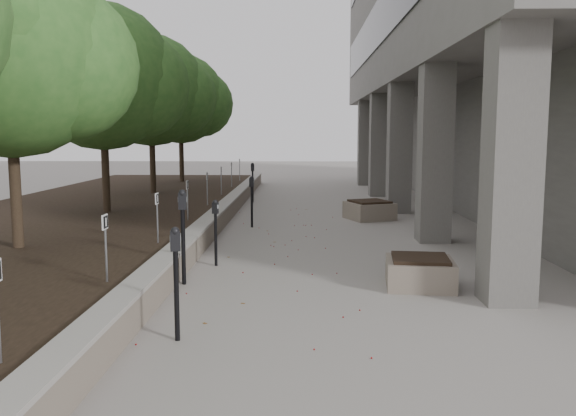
# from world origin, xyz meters

# --- Properties ---
(ground) EXTENTS (90.00, 90.00, 0.00)m
(ground) POSITION_xyz_m (0.00, 0.00, 0.00)
(ground) COLOR gray
(ground) RESTS_ON ground
(retaining_wall) EXTENTS (0.39, 26.00, 0.50)m
(retaining_wall) POSITION_xyz_m (-1.82, 9.00, 0.25)
(retaining_wall) COLOR gray
(retaining_wall) RESTS_ON ground
(planting_bed) EXTENTS (7.00, 26.00, 0.40)m
(planting_bed) POSITION_xyz_m (-5.50, 9.00, 0.20)
(planting_bed) COLOR #2E2117
(planting_bed) RESTS_ON ground
(crabapple_tree_2) EXTENTS (4.60, 4.00, 5.44)m
(crabapple_tree_2) POSITION_xyz_m (-4.80, 3.00, 3.12)
(crabapple_tree_2) COLOR #306225
(crabapple_tree_2) RESTS_ON planting_bed
(crabapple_tree_3) EXTENTS (4.60, 4.00, 5.44)m
(crabapple_tree_3) POSITION_xyz_m (-4.80, 8.00, 3.12)
(crabapple_tree_3) COLOR #306225
(crabapple_tree_3) RESTS_ON planting_bed
(crabapple_tree_4) EXTENTS (4.60, 4.00, 5.44)m
(crabapple_tree_4) POSITION_xyz_m (-4.80, 13.00, 3.12)
(crabapple_tree_4) COLOR #306225
(crabapple_tree_4) RESTS_ON planting_bed
(crabapple_tree_5) EXTENTS (4.60, 4.00, 5.44)m
(crabapple_tree_5) POSITION_xyz_m (-4.80, 18.00, 3.12)
(crabapple_tree_5) COLOR #306225
(crabapple_tree_5) RESTS_ON planting_bed
(parking_sign_2) EXTENTS (0.04, 0.22, 0.96)m
(parking_sign_2) POSITION_xyz_m (-2.35, 0.50, 0.88)
(parking_sign_2) COLOR black
(parking_sign_2) RESTS_ON planting_bed
(parking_sign_3) EXTENTS (0.04, 0.22, 0.96)m
(parking_sign_3) POSITION_xyz_m (-2.35, 3.50, 0.88)
(parking_sign_3) COLOR black
(parking_sign_3) RESTS_ON planting_bed
(parking_sign_4) EXTENTS (0.04, 0.22, 0.96)m
(parking_sign_4) POSITION_xyz_m (-2.35, 6.50, 0.88)
(parking_sign_4) COLOR black
(parking_sign_4) RESTS_ON planting_bed
(parking_sign_5) EXTENTS (0.04, 0.22, 0.96)m
(parking_sign_5) POSITION_xyz_m (-2.35, 9.50, 0.88)
(parking_sign_5) COLOR black
(parking_sign_5) RESTS_ON planting_bed
(parking_sign_6) EXTENTS (0.04, 0.22, 0.96)m
(parking_sign_6) POSITION_xyz_m (-2.35, 12.50, 0.88)
(parking_sign_6) COLOR black
(parking_sign_6) RESTS_ON planting_bed
(parking_sign_7) EXTENTS (0.04, 0.22, 0.96)m
(parking_sign_7) POSITION_xyz_m (-2.35, 15.50, 0.88)
(parking_sign_7) COLOR black
(parking_sign_7) RESTS_ON planting_bed
(parking_sign_8) EXTENTS (0.04, 0.22, 0.96)m
(parking_sign_8) POSITION_xyz_m (-2.35, 18.50, 0.88)
(parking_sign_8) COLOR black
(parking_sign_8) RESTS_ON planting_bed
(parking_meter_1) EXTENTS (0.16, 0.13, 1.39)m
(parking_meter_1) POSITION_xyz_m (-1.10, -0.75, 0.69)
(parking_meter_1) COLOR black
(parking_meter_1) RESTS_ON ground
(parking_meter_2) EXTENTS (0.17, 0.13, 1.57)m
(parking_meter_2) POSITION_xyz_m (-1.55, 1.94, 0.79)
(parking_meter_2) COLOR black
(parking_meter_2) RESTS_ON ground
(parking_meter_3) EXTENTS (0.15, 0.13, 1.25)m
(parking_meter_3) POSITION_xyz_m (-1.22, 3.33, 0.62)
(parking_meter_3) COLOR black
(parking_meter_3) RESTS_ON ground
(parking_meter_4) EXTENTS (0.14, 0.11, 1.36)m
(parking_meter_4) POSITION_xyz_m (-0.93, 7.95, 0.68)
(parking_meter_4) COLOR black
(parking_meter_4) RESTS_ON ground
(parking_meter_5) EXTENTS (0.15, 0.12, 1.43)m
(parking_meter_5) POSITION_xyz_m (-1.38, 13.63, 0.71)
(parking_meter_5) COLOR black
(parking_meter_5) RESTS_ON ground
(planter_front) EXTENTS (1.17, 1.17, 0.50)m
(planter_front) POSITION_xyz_m (2.31, 1.87, 0.25)
(planter_front) COLOR gray
(planter_front) RESTS_ON ground
(planter_back) EXTENTS (1.52, 1.52, 0.55)m
(planter_back) POSITION_xyz_m (2.34, 9.52, 0.27)
(planter_back) COLOR gray
(planter_back) RESTS_ON ground
(berry_scatter) EXTENTS (3.30, 14.10, 0.02)m
(berry_scatter) POSITION_xyz_m (-0.10, 5.00, 0.01)
(berry_scatter) COLOR maroon
(berry_scatter) RESTS_ON ground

